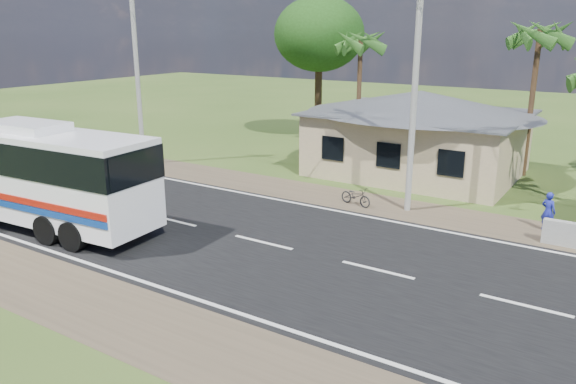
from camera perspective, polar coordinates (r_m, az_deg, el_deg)
name	(u,v)px	position (r m, az deg, el deg)	size (l,w,h in m)	color
ground	(263,243)	(20.53, -2.52, -5.19)	(120.00, 120.00, 0.00)	#324C1B
road	(263,243)	(20.53, -2.52, -5.16)	(120.00, 16.00, 0.03)	black
house	(419,124)	(30.69, 13.18, 6.73)	(12.40, 10.00, 5.00)	tan
utility_poles	(408,73)	(23.68, 12.06, 11.72)	(32.80, 2.22, 11.00)	#9E9E99
palm_mid	(540,36)	(31.50, 24.19, 14.28)	(2.80, 2.80, 8.20)	#47301E
palm_far	(361,43)	(35.00, 7.40, 14.79)	(2.80, 2.80, 7.70)	#47301E
tree_behind_house	(319,35)	(38.62, 3.19, 15.68)	(6.00, 6.00, 9.61)	#47301E
coach_bus	(12,164)	(24.80, -26.20, 2.58)	(13.39, 3.71, 4.11)	white
motorcycle	(356,196)	(24.84, 6.91, -0.42)	(0.56, 1.60, 0.84)	black
person	(548,211)	(23.69, 24.92, -1.80)	(0.56, 0.37, 1.54)	#1B2399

